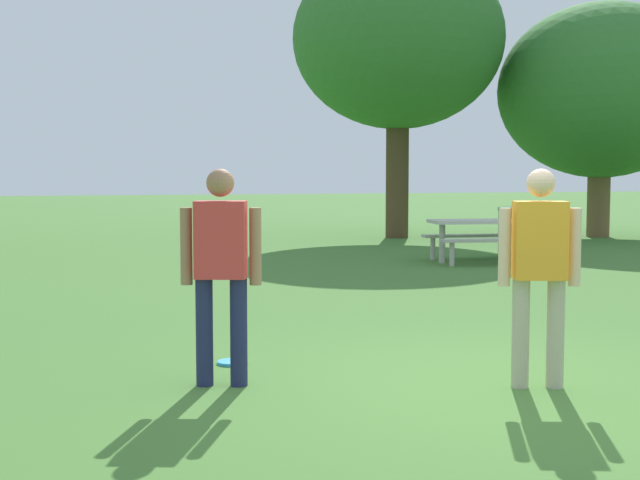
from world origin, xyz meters
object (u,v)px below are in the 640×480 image
at_px(person_catcher, 539,263).
at_px(tree_broad_center, 398,40).
at_px(person_thrower, 221,262).
at_px(frisbee, 233,362).
at_px(trash_can_beside_table, 513,232).
at_px(tree_far_right, 601,91).
at_px(picnic_table_near, 478,231).

distance_m(person_catcher, tree_broad_center, 15.84).
distance_m(person_thrower, person_catcher, 2.38).
height_order(frisbee, trash_can_beside_table, trash_can_beside_table).
relative_size(trash_can_beside_table, tree_far_right, 0.16).
relative_size(person_thrower, frisbee, 6.30).
distance_m(trash_can_beside_table, tree_broad_center, 7.05).
distance_m(person_thrower, trash_can_beside_table, 11.00).
bearing_deg(person_catcher, picnic_table_near, 65.28).
height_order(picnic_table_near, tree_far_right, tree_far_right).
height_order(picnic_table_near, trash_can_beside_table, trash_can_beside_table).
xyz_separation_m(tree_broad_center, tree_far_right, (4.99, -1.24, -1.23)).
distance_m(person_thrower, picnic_table_near, 9.87).
relative_size(person_thrower, person_catcher, 1.00).
xyz_separation_m(trash_can_beside_table, tree_broad_center, (-0.13, 5.51, 4.40)).
height_order(person_catcher, tree_broad_center, tree_broad_center).
bearing_deg(person_catcher, tree_broad_center, 71.68).
distance_m(picnic_table_near, tree_broad_center, 7.53).
bearing_deg(person_thrower, picnic_table_near, 51.42).
height_order(person_thrower, person_catcher, same).
xyz_separation_m(person_catcher, tree_far_right, (9.82, 13.32, 2.72)).
relative_size(person_catcher, frisbee, 6.30).
height_order(person_thrower, frisbee, person_thrower).
bearing_deg(tree_broad_center, trash_can_beside_table, -88.62).
distance_m(person_catcher, picnic_table_near, 9.33).
height_order(person_catcher, picnic_table_near, person_catcher).
bearing_deg(person_catcher, frisbee, 143.84).
relative_size(person_catcher, picnic_table_near, 0.87).
bearing_deg(picnic_table_near, trash_can_beside_table, 29.20).
xyz_separation_m(frisbee, trash_can_beside_table, (6.98, 7.58, 0.47)).
relative_size(person_thrower, tree_broad_center, 0.23).
xyz_separation_m(person_thrower, tree_broad_center, (7.07, 13.80, 3.95)).
bearing_deg(frisbee, tree_broad_center, 62.38).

